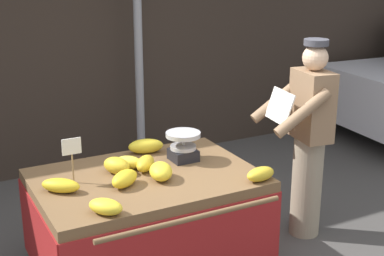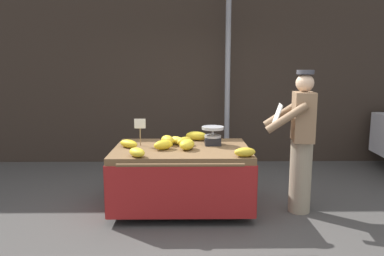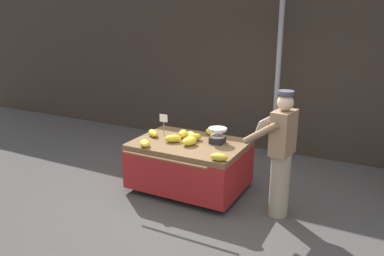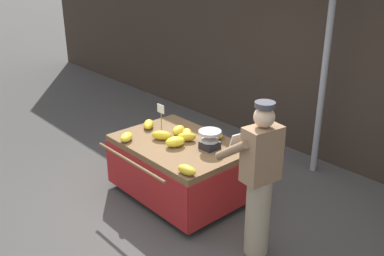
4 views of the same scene
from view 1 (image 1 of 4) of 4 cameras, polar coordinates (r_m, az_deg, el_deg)
name	(u,v)px [view 1 (image 1 of 4)]	position (r m, az deg, el deg)	size (l,w,h in m)	color
back_wall	(86,0)	(6.30, -10.86, 12.85)	(16.00, 0.24, 3.76)	#332821
street_pole	(138,32)	(6.01, -5.58, 9.78)	(0.09, 0.09, 3.12)	gray
banana_cart	(147,200)	(4.27, -4.68, -7.42)	(1.67, 1.36, 0.77)	brown
weighing_scale	(183,146)	(4.43, -0.91, -1.89)	(0.28, 0.28, 0.23)	black
price_sign	(72,151)	(4.05, -12.28, -2.29)	(0.14, 0.01, 0.34)	#997A51
banana_bunch_0	(117,165)	(4.23, -7.78, -3.85)	(0.15, 0.23, 0.13)	gold
banana_bunch_1	(146,146)	(4.62, -4.78, -1.87)	(0.13, 0.29, 0.12)	yellow
banana_bunch_2	(125,179)	(3.99, -6.95, -5.20)	(0.14, 0.25, 0.12)	gold
banana_bunch_3	(145,163)	(4.26, -4.82, -3.66)	(0.12, 0.24, 0.11)	gold
banana_bunch_4	(261,174)	(4.09, 7.07, -4.73)	(0.13, 0.24, 0.10)	gold
banana_bunch_5	(106,207)	(3.61, -8.89, -8.00)	(0.14, 0.24, 0.10)	yellow
banana_bunch_6	(161,171)	(4.09, -3.22, -4.47)	(0.17, 0.25, 0.13)	yellow
banana_bunch_7	(61,185)	(3.98, -13.37, -5.78)	(0.13, 0.28, 0.10)	gold
banana_bunch_8	(128,162)	(4.31, -6.57, -3.54)	(0.12, 0.22, 0.10)	yellow
vendor_person	(308,139)	(4.75, 11.86, -1.15)	(0.63, 0.57, 1.71)	gray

